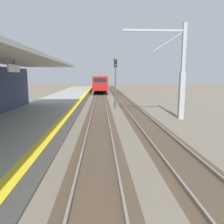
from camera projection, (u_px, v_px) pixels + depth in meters
station_platform at (40, 117)px, 16.48m from camera, size 5.00×80.00×0.91m
track_pair_nearest_platform at (100, 113)px, 20.70m from camera, size 2.34×120.00×0.16m
track_pair_middle at (136, 113)px, 20.87m from camera, size 2.34×120.00×0.16m
approaching_train at (100, 82)px, 49.54m from camera, size 2.93×19.60×4.76m
rail_signal_post at (115, 79)px, 23.29m from camera, size 0.32×0.34×5.20m
catenary_pylon_far_side at (179, 74)px, 17.49m from camera, size 5.00×0.40×7.50m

